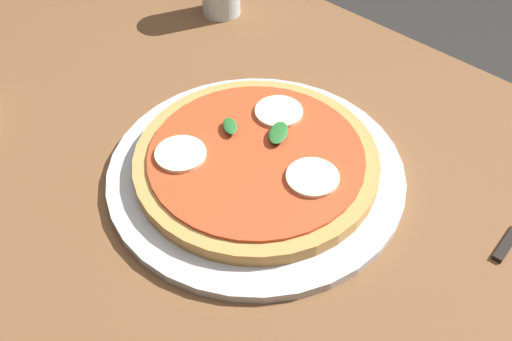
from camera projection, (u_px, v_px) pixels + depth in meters
The scene contains 3 objects.
dining_table at pixel (272, 257), 0.79m from camera, with size 1.38×0.82×0.71m.
serving_tray at pixel (256, 173), 0.75m from camera, with size 0.36×0.36×0.01m, color silver.
pizza at pixel (256, 160), 0.74m from camera, with size 0.30×0.30×0.03m.
Camera 1 is at (0.30, -0.36, 1.25)m, focal length 42.66 mm.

